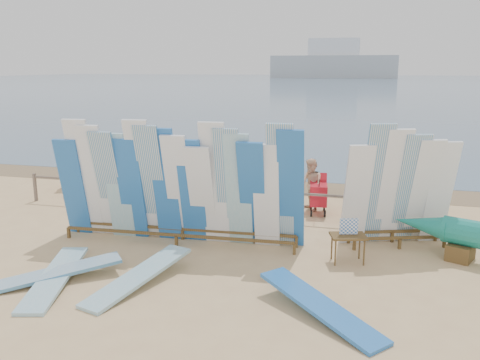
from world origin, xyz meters
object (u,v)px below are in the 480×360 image
(beachgoer_2, at_px, (181,181))
(beachgoer_extra_1, at_px, (72,163))
(beachgoer_extra_0, at_px, (439,187))
(flat_board_b, at_px, (139,285))
(flat_board_e, at_px, (54,281))
(flat_board_d, at_px, (320,317))
(beachgoer_1, at_px, (105,164))
(beach_chair_right, at_px, (238,198))
(side_surfboard_rack, at_px, (399,192))
(stroller, at_px, (318,198))
(beachgoer_3, at_px, (155,165))
(beachgoer_10, at_px, (397,185))
(beachgoer_0, at_px, (83,167))
(beachgoer_11, at_px, (109,158))
(flat_board_a, at_px, (55,284))
(beachgoer_6, at_px, (271,174))
(main_surfboard_rack, at_px, (179,188))
(beach_chair_left, at_px, (251,198))
(vendor_table, at_px, (348,248))
(beachgoer_4, at_px, (267,183))
(beachgoer_5, at_px, (269,169))
(beachgoer_8, at_px, (311,185))

(beachgoer_2, height_order, beachgoer_extra_1, beachgoer_extra_1)
(beachgoer_extra_0, bearing_deg, flat_board_b, 139.14)
(flat_board_e, distance_m, flat_board_d, 5.37)
(beachgoer_1, bearing_deg, beach_chair_right, 157.31)
(flat_board_e, xyz_separation_m, flat_board_d, (5.37, -0.11, 0.00))
(beach_chair_right, bearing_deg, beachgoer_extra_1, 163.17)
(flat_board_b, bearing_deg, side_surfboard_rack, 53.34)
(flat_board_b, relative_size, stroller, 2.33)
(beachgoer_3, xyz_separation_m, beachgoer_10, (7.90, -0.35, -0.14))
(beachgoer_3, relative_size, beachgoer_0, 1.06)
(beach_chair_right, distance_m, beachgoer_extra_1, 6.39)
(flat_board_d, xyz_separation_m, beachgoer_11, (-8.77, 8.52, 0.92))
(flat_board_a, xyz_separation_m, beachgoer_6, (2.73, 7.89, 0.76))
(side_surfboard_rack, bearing_deg, main_surfboard_rack, 173.52)
(beach_chair_left, bearing_deg, side_surfboard_rack, -32.68)
(main_surfboard_rack, relative_size, vendor_table, 6.07)
(beachgoer_4, bearing_deg, flat_board_b, 73.46)
(beachgoer_extra_0, bearing_deg, vendor_table, 154.25)
(beachgoer_5, bearing_deg, beachgoer_10, 117.94)
(beachgoer_extra_0, bearing_deg, beachgoer_5, 78.43)
(side_surfboard_rack, relative_size, beachgoer_6, 1.97)
(main_surfboard_rack, height_order, side_surfboard_rack, main_surfboard_rack)
(vendor_table, xyz_separation_m, flat_board_e, (-5.67, -2.58, -0.34))
(flat_board_b, relative_size, beachgoer_10, 1.69)
(beachgoer_3, bearing_deg, stroller, 38.20)
(flat_board_e, height_order, beachgoer_5, beachgoer_5)
(beach_chair_right, relative_size, beachgoer_0, 0.46)
(flat_board_a, relative_size, beachgoer_11, 1.47)
(beachgoer_8, relative_size, beachgoer_4, 0.91)
(flat_board_b, bearing_deg, beachgoer_extra_1, 147.04)
(beachgoer_2, height_order, beachgoer_1, beachgoer_1)
(beachgoer_3, relative_size, beachgoer_5, 1.07)
(flat_board_a, height_order, beachgoer_3, beachgoer_3)
(vendor_table, height_order, beachgoer_10, beachgoer_10)
(main_surfboard_rack, distance_m, beachgoer_4, 3.60)
(main_surfboard_rack, distance_m, beachgoer_8, 4.62)
(side_surfboard_rack, relative_size, beachgoer_3, 1.59)
(beach_chair_right, distance_m, beachgoer_6, 1.59)
(beachgoer_11, bearing_deg, beach_chair_left, 79.31)
(beachgoer_3, bearing_deg, beach_chair_left, 35.35)
(beachgoer_6, bearing_deg, beach_chair_right, 102.89)
(main_surfboard_rack, xyz_separation_m, beachgoer_11, (-5.02, 5.60, -0.46))
(side_surfboard_rack, distance_m, beachgoer_extra_0, 3.16)
(beachgoer_extra_0, distance_m, beachgoer_5, 5.38)
(beachgoer_8, bearing_deg, flat_board_b, -58.78)
(main_surfboard_rack, relative_size, beachgoer_extra_0, 3.52)
(beachgoer_5, height_order, beachgoer_11, beachgoer_11)
(vendor_table, bearing_deg, flat_board_e, -171.96)
(beachgoer_1, relative_size, beachgoer_8, 1.07)
(beachgoer_10, bearing_deg, beachgoer_extra_1, -90.63)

